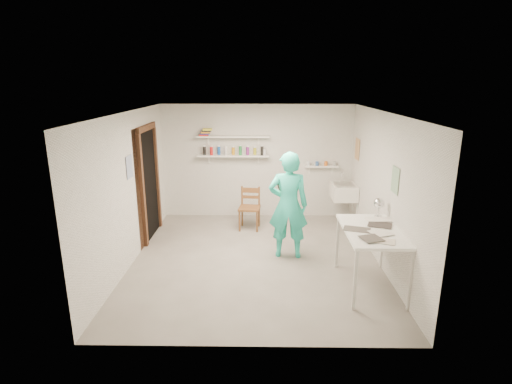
{
  "coord_description": "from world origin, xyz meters",
  "views": [
    {
      "loc": [
        0.1,
        -6.07,
        2.86
      ],
      "look_at": [
        0.0,
        0.4,
        1.05
      ],
      "focal_mm": 28.0,
      "sensor_mm": 36.0,
      "label": 1
    }
  ],
  "objects_px": {
    "wooden_chair": "(249,208)",
    "desk_lamp": "(379,203)",
    "man": "(288,205)",
    "wall_clock": "(287,184)",
    "work_table": "(370,258)",
    "belfast_sink": "(344,192)"
  },
  "relations": [
    {
      "from": "work_table",
      "to": "belfast_sink",
      "type": "bearing_deg",
      "value": 87.54
    },
    {
      "from": "wall_clock",
      "to": "wooden_chair",
      "type": "relative_size",
      "value": 0.37
    },
    {
      "from": "belfast_sink",
      "to": "work_table",
      "type": "distance_m",
      "value": 2.58
    },
    {
      "from": "wall_clock",
      "to": "wooden_chair",
      "type": "distance_m",
      "value": 1.44
    },
    {
      "from": "belfast_sink",
      "to": "man",
      "type": "bearing_deg",
      "value": -128.37
    },
    {
      "from": "wooden_chair",
      "to": "desk_lamp",
      "type": "xyz_separation_m",
      "value": [
        2.0,
        -1.76,
        0.66
      ]
    },
    {
      "from": "man",
      "to": "wall_clock",
      "type": "relative_size",
      "value": 5.56
    },
    {
      "from": "wooden_chair",
      "to": "work_table",
      "type": "height_order",
      "value": "work_table"
    },
    {
      "from": "belfast_sink",
      "to": "wall_clock",
      "type": "xyz_separation_m",
      "value": [
        -1.23,
        -1.32,
        0.49
      ]
    },
    {
      "from": "work_table",
      "to": "wall_clock",
      "type": "bearing_deg",
      "value": 132.01
    },
    {
      "from": "man",
      "to": "desk_lamp",
      "type": "bearing_deg",
      "value": 162.6
    },
    {
      "from": "work_table",
      "to": "desk_lamp",
      "type": "distance_m",
      "value": 0.87
    },
    {
      "from": "wall_clock",
      "to": "desk_lamp",
      "type": "height_order",
      "value": "wall_clock"
    },
    {
      "from": "man",
      "to": "wall_clock",
      "type": "distance_m",
      "value": 0.37
    },
    {
      "from": "belfast_sink",
      "to": "wall_clock",
      "type": "height_order",
      "value": "wall_clock"
    },
    {
      "from": "belfast_sink",
      "to": "wall_clock",
      "type": "relative_size",
      "value": 1.87
    },
    {
      "from": "work_table",
      "to": "man",
      "type": "bearing_deg",
      "value": 137.24
    },
    {
      "from": "belfast_sink",
      "to": "wooden_chair",
      "type": "relative_size",
      "value": 0.69
    },
    {
      "from": "man",
      "to": "wooden_chair",
      "type": "relative_size",
      "value": 2.06
    },
    {
      "from": "man",
      "to": "wooden_chair",
      "type": "xyz_separation_m",
      "value": [
        -0.68,
        1.26,
        -0.46
      ]
    },
    {
      "from": "desk_lamp",
      "to": "work_table",
      "type": "bearing_deg",
      "value": -112.42
    },
    {
      "from": "man",
      "to": "wall_clock",
      "type": "bearing_deg",
      "value": -83.32
    }
  ]
}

